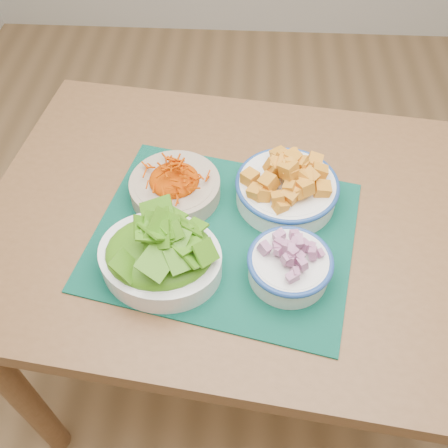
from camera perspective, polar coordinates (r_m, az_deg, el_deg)
name	(u,v)px	position (r m, az deg, el deg)	size (l,w,h in m)	color
ground	(335,367)	(1.69, 12.58, -15.65)	(4.00, 4.00, 0.00)	#AD8253
table	(256,248)	(1.09, 3.66, -2.75)	(1.20, 0.87, 0.75)	brown
placemat	(224,234)	(0.97, 0.00, -1.19)	(0.49, 0.40, 0.00)	#043227
carrot_bowl	(175,184)	(1.02, -5.65, 4.61)	(0.19, 0.19, 0.07)	tan
squash_bowl	(287,183)	(1.00, 7.26, 4.65)	(0.21, 0.21, 0.10)	white
lettuce_bowl	(159,251)	(0.89, -7.40, -3.13)	(0.27, 0.24, 0.11)	white
onion_bowl	(290,263)	(0.89, 7.54, -4.49)	(0.18, 0.18, 0.07)	white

